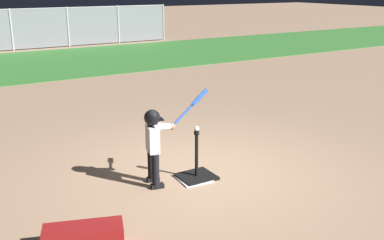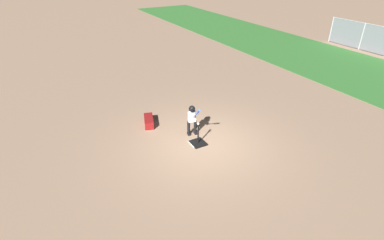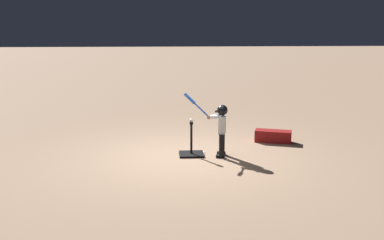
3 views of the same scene
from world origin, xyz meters
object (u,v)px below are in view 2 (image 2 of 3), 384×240
Objects in this scene: batting_tee at (198,141)px; batter_child at (192,117)px; equipment_bag at (149,121)px; baseball at (198,124)px; bleachers_far_right at (357,37)px.

batter_child is (-0.60, 0.11, 0.63)m from batting_tee.
batting_tee is at bearing -10.40° from batter_child.
equipment_bag is at bearing -154.41° from batting_tee.
bleachers_far_right is at bearing 109.26° from baseball.
equipment_bag is at bearing -142.64° from batter_child.
bleachers_far_right is (-5.03, 15.99, -0.24)m from batter_child.
batter_child reaches higher than bleachers_far_right.
batter_child is at bearing -72.55° from bleachers_far_right.
baseball reaches higher than equipment_bag.
equipment_bag is (-1.40, -1.07, -0.57)m from batter_child.
batting_tee is 0.87m from batter_child.
batter_child reaches higher than baseball.
batting_tee is 9.77× the size of baseball.
batter_child is 0.47× the size of bleachers_far_right.
baseball is at bearing -70.74° from bleachers_far_right.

